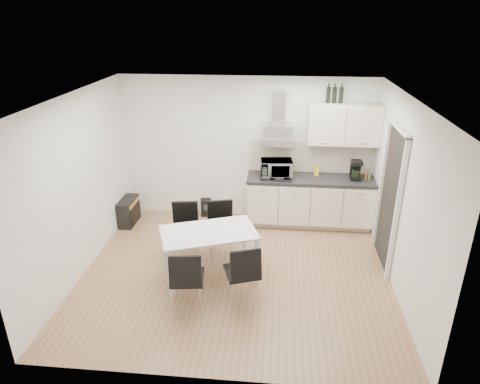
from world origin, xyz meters
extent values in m
plane|color=#A37A54|center=(0.00, 0.00, 0.00)|extent=(4.50, 4.50, 0.00)
cube|color=white|center=(0.00, 2.00, 1.30)|extent=(4.50, 0.10, 2.60)
cube|color=white|center=(0.00, -2.00, 1.30)|extent=(4.50, 0.10, 2.60)
cube|color=white|center=(-2.25, 0.00, 1.30)|extent=(0.10, 4.00, 2.60)
cube|color=white|center=(2.25, 0.00, 1.30)|extent=(0.10, 4.00, 2.60)
plane|color=white|center=(0.00, 0.00, 2.60)|extent=(4.50, 4.50, 0.00)
cube|color=white|center=(2.21, 0.55, 1.05)|extent=(0.08, 1.04, 2.10)
cube|color=beige|center=(1.15, 1.74, 0.05)|extent=(2.16, 0.52, 0.10)
cube|color=beige|center=(1.15, 1.70, 0.48)|extent=(2.20, 0.60, 0.76)
cube|color=#28282B|center=(1.15, 1.69, 0.90)|extent=(2.22, 0.64, 0.04)
cube|color=beige|center=(1.15, 1.99, 1.21)|extent=(2.20, 0.02, 0.58)
cube|color=beige|center=(1.65, 1.82, 1.85)|extent=(1.20, 0.35, 0.70)
cube|color=silver|center=(0.55, 1.78, 1.65)|extent=(0.60, 0.46, 0.30)
cube|color=silver|center=(0.55, 1.89, 2.10)|extent=(0.22, 0.20, 0.55)
imported|color=silver|center=(0.54, 1.68, 1.10)|extent=(0.57, 0.35, 0.37)
cube|color=yellow|center=(1.25, 1.80, 1.01)|extent=(0.08, 0.04, 0.18)
cylinder|color=brown|center=(2.08, 1.65, 0.98)|extent=(0.04, 0.04, 0.11)
cylinder|color=#4C6626|center=(2.14, 1.65, 0.98)|extent=(0.04, 0.04, 0.11)
cylinder|color=black|center=(1.35, 1.82, 2.36)|extent=(0.07, 0.07, 0.32)
cylinder|color=black|center=(1.45, 1.82, 2.36)|extent=(0.07, 0.07, 0.32)
cylinder|color=black|center=(1.56, 1.82, 2.36)|extent=(0.07, 0.07, 0.32)
cube|color=white|center=(-0.37, -0.12, 0.73)|extent=(1.50, 1.17, 0.03)
cube|color=white|center=(-0.82, -0.64, 0.36)|extent=(0.06, 0.06, 0.72)
cube|color=white|center=(0.32, -0.22, 0.36)|extent=(0.06, 0.06, 0.72)
cube|color=white|center=(-1.05, -0.03, 0.36)|extent=(0.06, 0.06, 0.72)
cube|color=white|center=(0.09, 0.40, 0.36)|extent=(0.06, 0.06, 0.72)
cube|color=black|center=(-2.11, 1.44, 0.24)|extent=(0.25, 0.57, 0.47)
cube|color=gold|center=(-1.99, 1.44, 0.41)|extent=(0.02, 0.51, 0.08)
cube|color=black|center=(-0.76, 1.90, 0.16)|extent=(0.22, 0.20, 0.32)
camera|label=1|loc=(0.58, -5.36, 3.62)|focal=32.00mm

